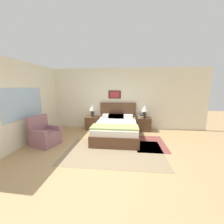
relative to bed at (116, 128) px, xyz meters
name	(u,v)px	position (x,y,z in m)	size (l,w,h in m)	color
ground_plane	(105,160)	(-0.16, -1.71, -0.31)	(16.00, 16.00, 0.00)	tan
wall_back	(115,99)	(-0.16, 1.09, 0.99)	(7.71, 0.09, 2.60)	beige
wall_left	(35,102)	(-2.84, -0.35, 0.99)	(0.08, 5.18, 2.60)	beige
area_rug_main	(114,152)	(0.03, -1.24, -0.31)	(2.77, 1.75, 0.01)	#897556
area_rug_bedside	(150,143)	(1.16, -0.53, -0.31)	(0.94, 1.39, 0.01)	brown
bed	(116,128)	(0.00, 0.00, 0.00)	(1.51, 2.10, 1.16)	brown
armchair	(45,135)	(-2.21, -0.95, 0.00)	(0.85, 0.84, 0.92)	#8E606B
nightstand_near_window	(92,123)	(-1.10, 0.81, -0.03)	(0.56, 0.43, 0.55)	brown
nightstand_by_door	(144,124)	(1.10, 0.81, -0.03)	(0.56, 0.43, 0.55)	brown
table_lamp_near_window	(92,109)	(-1.08, 0.81, 0.58)	(0.26, 0.26, 0.51)	#2D2823
table_lamp_by_door	(145,110)	(1.11, 0.81, 0.58)	(0.26, 0.26, 0.51)	#2D2823
book_thick_bottom	(141,118)	(0.97, 0.77, 0.26)	(0.22, 0.26, 0.04)	beige
book_hardcover_middle	(141,117)	(0.97, 0.77, 0.30)	(0.19, 0.27, 0.03)	#4C7551
book_novel_upper	(141,116)	(0.97, 0.77, 0.34)	(0.18, 0.27, 0.04)	beige
book_slim_near_top	(141,115)	(0.97, 0.77, 0.38)	(0.16, 0.27, 0.04)	#232328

